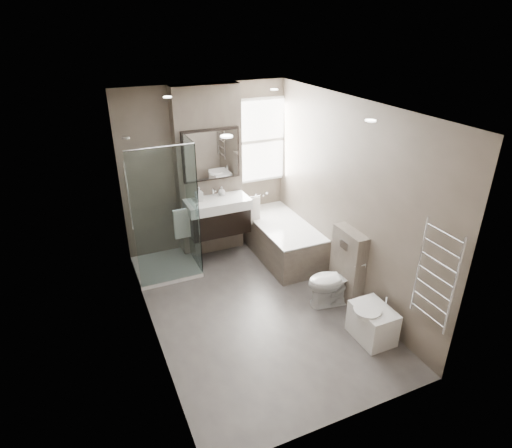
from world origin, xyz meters
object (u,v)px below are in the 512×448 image
vanity (218,215)px  toilet (333,281)px  bathtub (282,238)px  bidet (372,322)px

vanity → toilet: size_ratio=1.39×
vanity → bathtub: 1.07m
bathtub → toilet: bearing=-88.2°
vanity → bidet: (1.01, -2.49, -0.52)m
vanity → bathtub: (0.92, -0.33, -0.43)m
toilet → bidet: toilet is taller
bathtub → toilet: toilet is taller
vanity → bathtub: vanity is taller
vanity → bidet: vanity is taller
bathtub → bidet: bathtub is taller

